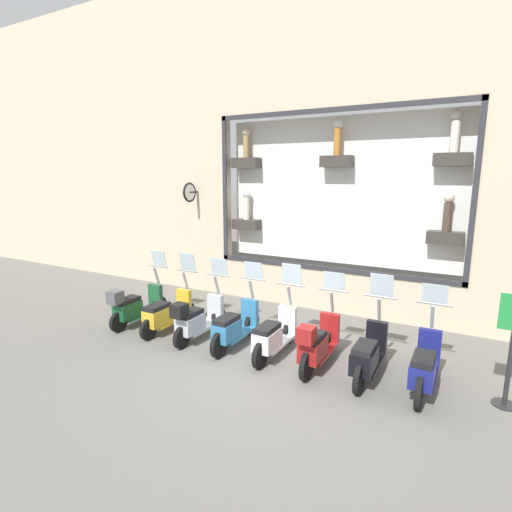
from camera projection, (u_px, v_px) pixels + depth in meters
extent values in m
plane|color=#66635E|center=(267.00, 365.00, 7.43)|extent=(120.00, 120.00, 0.00)
cube|color=beige|center=(57.00, 150.00, 14.65)|extent=(0.40, 14.85, 8.78)
cube|color=beige|center=(330.00, 289.00, 10.42)|extent=(0.40, 6.31, 1.08)
cube|color=beige|center=(340.00, 22.00, 9.15)|extent=(0.40, 6.31, 3.74)
cube|color=#2D2D33|center=(334.00, 110.00, 9.35)|extent=(0.04, 6.31, 0.12)
cube|color=#2D2D33|center=(328.00, 269.00, 10.12)|extent=(0.04, 6.31, 0.12)
cube|color=#2D2D33|center=(475.00, 195.00, 8.27)|extent=(0.04, 0.12, 3.96)
cube|color=#2D2D33|center=(225.00, 190.00, 11.20)|extent=(0.04, 0.12, 3.96)
cube|color=silver|center=(338.00, 191.00, 10.22)|extent=(0.04, 6.07, 3.72)
cube|color=#38332D|center=(453.00, 159.00, 8.65)|extent=(0.36, 0.78, 0.28)
cylinder|color=silver|center=(455.00, 137.00, 8.56)|extent=(0.18, 0.18, 0.67)
sphere|color=beige|center=(457.00, 115.00, 8.47)|extent=(0.24, 0.24, 0.24)
cube|color=#38332D|center=(337.00, 161.00, 9.88)|extent=(0.36, 0.78, 0.28)
cylinder|color=#B26B2D|center=(337.00, 142.00, 9.79)|extent=(0.18, 0.18, 0.64)
sphere|color=white|center=(338.00, 124.00, 9.70)|extent=(0.23, 0.23, 0.23)
cube|color=#38332D|center=(246.00, 163.00, 11.10)|extent=(0.36, 0.78, 0.28)
cylinder|color=#9E7F4C|center=(246.00, 147.00, 11.02)|extent=(0.16, 0.16, 0.59)
sphere|color=beige|center=(246.00, 132.00, 10.94)|extent=(0.21, 0.21, 0.21)
cube|color=#38332D|center=(445.00, 238.00, 8.99)|extent=(0.36, 0.78, 0.28)
cylinder|color=#47382D|center=(447.00, 217.00, 8.90)|extent=(0.18, 0.18, 0.64)
sphere|color=beige|center=(449.00, 198.00, 8.82)|extent=(0.23, 0.23, 0.23)
cube|color=#38332D|center=(246.00, 224.00, 11.45)|extent=(0.36, 0.78, 0.28)
cylinder|color=silver|center=(246.00, 209.00, 11.36)|extent=(0.17, 0.17, 0.62)
sphere|color=white|center=(246.00, 194.00, 11.27)|extent=(0.22, 0.22, 0.22)
cylinder|color=black|center=(193.00, 192.00, 11.53)|extent=(0.35, 0.05, 0.05)
torus|color=black|center=(190.00, 192.00, 11.38)|extent=(0.56, 0.06, 0.56)
cylinder|color=white|center=(190.00, 192.00, 11.38)|extent=(0.46, 0.03, 0.46)
cylinder|color=black|center=(428.00, 359.00, 7.08)|extent=(0.55, 0.09, 0.55)
cylinder|color=black|center=(419.00, 392.00, 5.99)|extent=(0.55, 0.09, 0.55)
cube|color=navy|center=(424.00, 375.00, 6.54)|extent=(1.02, 0.38, 0.06)
cube|color=navy|center=(422.00, 373.00, 6.18)|extent=(0.61, 0.35, 0.36)
cube|color=black|center=(424.00, 359.00, 6.13)|extent=(0.58, 0.31, 0.10)
cube|color=navy|center=(429.00, 345.00, 6.94)|extent=(0.12, 0.37, 0.56)
cylinder|color=gray|center=(432.00, 317.00, 6.90)|extent=(0.20, 0.06, 0.45)
cylinder|color=gray|center=(434.00, 304.00, 6.92)|extent=(0.04, 0.61, 0.04)
cube|color=silver|center=(435.00, 294.00, 6.92)|extent=(0.09, 0.42, 0.34)
cylinder|color=black|center=(377.00, 349.00, 7.51)|extent=(0.53, 0.09, 0.53)
cylinder|color=black|center=(359.00, 378.00, 6.41)|extent=(0.53, 0.09, 0.53)
cube|color=black|center=(369.00, 363.00, 6.97)|extent=(1.02, 0.39, 0.06)
cube|color=black|center=(364.00, 360.00, 6.60)|extent=(0.61, 0.35, 0.36)
cube|color=black|center=(365.00, 347.00, 6.56)|extent=(0.58, 0.31, 0.10)
cube|color=black|center=(377.00, 336.00, 7.37)|extent=(0.12, 0.37, 0.56)
cylinder|color=gray|center=(379.00, 309.00, 7.33)|extent=(0.20, 0.06, 0.45)
cylinder|color=gray|center=(381.00, 297.00, 7.35)|extent=(0.04, 0.60, 0.04)
cube|color=silver|center=(382.00, 285.00, 7.34)|extent=(0.11, 0.42, 0.43)
cylinder|color=black|center=(331.00, 339.00, 7.94)|extent=(0.52, 0.09, 0.52)
cylinder|color=black|center=(307.00, 366.00, 6.84)|extent=(0.52, 0.09, 0.52)
cube|color=maroon|center=(320.00, 352.00, 7.39)|extent=(1.02, 0.38, 0.06)
cube|color=maroon|center=(313.00, 349.00, 7.03)|extent=(0.61, 0.35, 0.36)
cube|color=black|center=(313.00, 337.00, 6.98)|extent=(0.58, 0.31, 0.10)
cube|color=maroon|center=(330.00, 327.00, 7.80)|extent=(0.12, 0.37, 0.56)
cylinder|color=gray|center=(332.00, 302.00, 7.76)|extent=(0.20, 0.06, 0.45)
cylinder|color=gray|center=(333.00, 290.00, 7.78)|extent=(0.04, 0.60, 0.04)
cube|color=silver|center=(334.00, 281.00, 7.77)|extent=(0.09, 0.42, 0.36)
cube|color=maroon|center=(306.00, 335.00, 6.68)|extent=(0.28, 0.28, 0.28)
cylinder|color=black|center=(289.00, 331.00, 8.37)|extent=(0.51, 0.09, 0.51)
cylinder|color=black|center=(260.00, 355.00, 7.26)|extent=(0.51, 0.09, 0.51)
cube|color=silver|center=(276.00, 343.00, 7.82)|extent=(1.02, 0.39, 0.06)
cube|color=silver|center=(267.00, 340.00, 7.46)|extent=(0.61, 0.35, 0.36)
cube|color=black|center=(267.00, 328.00, 7.41)|extent=(0.58, 0.31, 0.10)
cube|color=silver|center=(288.00, 319.00, 8.23)|extent=(0.12, 0.37, 0.56)
cylinder|color=gray|center=(289.00, 295.00, 8.19)|extent=(0.20, 0.06, 0.45)
cylinder|color=gray|center=(291.00, 285.00, 8.20)|extent=(0.04, 0.61, 0.04)
cube|color=silver|center=(292.00, 274.00, 8.19)|extent=(0.11, 0.42, 0.43)
cylinder|color=black|center=(252.00, 323.00, 8.79)|extent=(0.52, 0.09, 0.52)
cylinder|color=black|center=(219.00, 345.00, 7.69)|extent=(0.52, 0.09, 0.52)
cube|color=teal|center=(237.00, 334.00, 8.25)|extent=(1.02, 0.38, 0.06)
cube|color=teal|center=(227.00, 330.00, 7.88)|extent=(0.61, 0.35, 0.36)
cube|color=black|center=(227.00, 319.00, 7.84)|extent=(0.58, 0.31, 0.10)
cube|color=teal|center=(250.00, 312.00, 8.65)|extent=(0.12, 0.37, 0.56)
cylinder|color=gray|center=(251.00, 289.00, 8.61)|extent=(0.20, 0.06, 0.45)
cylinder|color=gray|center=(253.00, 279.00, 8.63)|extent=(0.04, 0.60, 0.04)
cube|color=silver|center=(254.00, 270.00, 8.63)|extent=(0.09, 0.42, 0.37)
cylinder|color=black|center=(219.00, 317.00, 9.24)|extent=(0.47, 0.09, 0.47)
cylinder|color=black|center=(182.00, 337.00, 8.10)|extent=(0.47, 0.09, 0.47)
cube|color=#B7BCC6|center=(201.00, 327.00, 8.68)|extent=(1.02, 0.38, 0.06)
cube|color=#B7BCC6|center=(190.00, 324.00, 8.31)|extent=(0.61, 0.35, 0.36)
cube|color=black|center=(190.00, 313.00, 8.27)|extent=(0.58, 0.31, 0.10)
cube|color=#B7BCC6|center=(215.00, 307.00, 9.08)|extent=(0.12, 0.37, 0.56)
cylinder|color=gray|center=(217.00, 285.00, 9.04)|extent=(0.20, 0.06, 0.45)
cylinder|color=gray|center=(218.00, 275.00, 9.06)|extent=(0.04, 0.61, 0.04)
cube|color=silver|center=(219.00, 266.00, 9.06)|extent=(0.10, 0.42, 0.38)
cube|color=black|center=(179.00, 311.00, 7.95)|extent=(0.28, 0.28, 0.28)
cylinder|color=black|center=(188.00, 311.00, 9.67)|extent=(0.46, 0.09, 0.46)
cylinder|color=black|center=(149.00, 330.00, 8.53)|extent=(0.46, 0.09, 0.46)
cube|color=gold|center=(169.00, 320.00, 9.10)|extent=(1.02, 0.38, 0.06)
cube|color=gold|center=(158.00, 317.00, 8.74)|extent=(0.61, 0.35, 0.36)
cube|color=black|center=(157.00, 307.00, 8.70)|extent=(0.58, 0.31, 0.10)
cube|color=gold|center=(184.00, 301.00, 9.51)|extent=(0.12, 0.37, 0.56)
cylinder|color=gray|center=(185.00, 280.00, 9.47)|extent=(0.20, 0.06, 0.45)
cylinder|color=gray|center=(187.00, 271.00, 9.49)|extent=(0.04, 0.61, 0.04)
cube|color=silver|center=(187.00, 262.00, 9.48)|extent=(0.10, 0.42, 0.42)
cylinder|color=black|center=(159.00, 305.00, 10.09)|extent=(0.47, 0.09, 0.47)
cylinder|color=black|center=(119.00, 322.00, 8.96)|extent=(0.47, 0.09, 0.47)
cube|color=#19512D|center=(140.00, 314.00, 9.53)|extent=(1.02, 0.38, 0.06)
cube|color=#19512D|center=(128.00, 310.00, 9.17)|extent=(0.61, 0.35, 0.36)
cube|color=black|center=(127.00, 300.00, 9.12)|extent=(0.58, 0.31, 0.10)
cube|color=#19512D|center=(155.00, 295.00, 9.93)|extent=(0.12, 0.37, 0.56)
cylinder|color=gray|center=(156.00, 275.00, 9.90)|extent=(0.20, 0.06, 0.45)
cylinder|color=gray|center=(158.00, 266.00, 9.91)|extent=(0.04, 0.61, 0.04)
cube|color=silver|center=(159.00, 258.00, 9.91)|extent=(0.10, 0.42, 0.40)
cube|color=#4C4C51|center=(115.00, 297.00, 8.80)|extent=(0.28, 0.28, 0.28)
cylinder|color=#232326|center=(504.00, 404.00, 6.13)|extent=(0.36, 0.36, 0.02)
cylinder|color=#232326|center=(512.00, 350.00, 5.95)|extent=(0.07, 0.07, 1.82)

